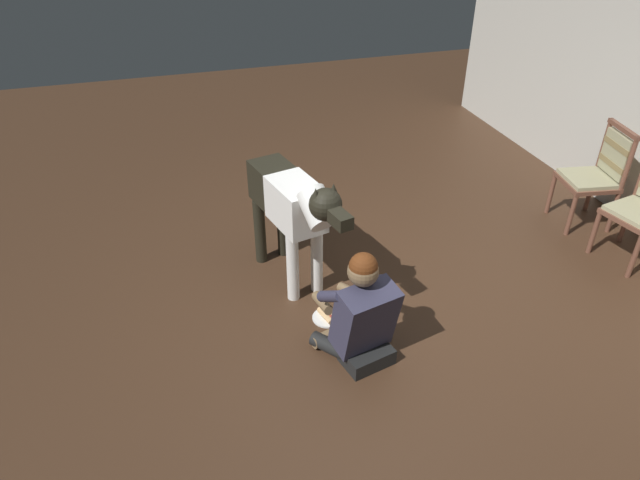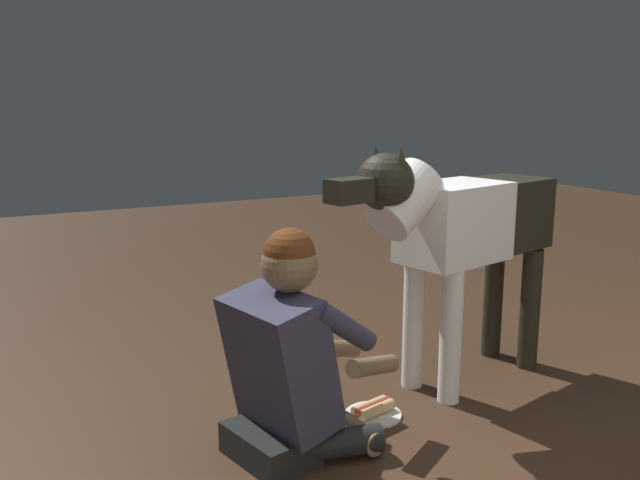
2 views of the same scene
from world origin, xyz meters
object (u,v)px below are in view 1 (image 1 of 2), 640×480
at_px(dining_chair_left_of_pair, 599,172).
at_px(person_sitting_on_floor, 361,315).
at_px(large_dog, 293,206).
at_px(hot_dog_on_plate, 328,316).

bearing_deg(dining_chair_left_of_pair, person_sitting_on_floor, -68.88).
height_order(large_dog, hot_dog_on_plate, large_dog).
bearing_deg(hot_dog_on_plate, large_dog, -166.89).
height_order(dining_chair_left_of_pair, person_sitting_on_floor, dining_chair_left_of_pair).
distance_m(dining_chair_left_of_pair, person_sitting_on_floor, 2.98).
xyz_separation_m(dining_chair_left_of_pair, person_sitting_on_floor, (1.07, -2.77, -0.18)).
bearing_deg(large_dog, dining_chair_left_of_pair, 92.19).
distance_m(person_sitting_on_floor, hot_dog_on_plate, 0.55).
height_order(dining_chair_left_of_pair, large_dog, large_dog).
relative_size(dining_chair_left_of_pair, large_dog, 0.67).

